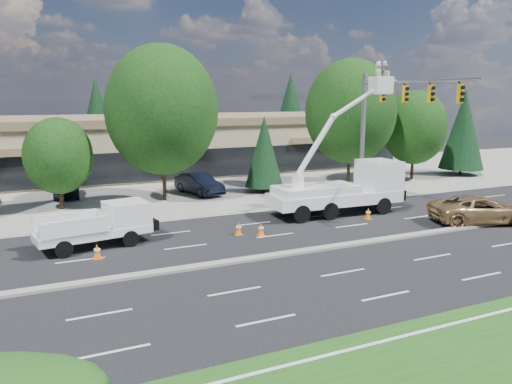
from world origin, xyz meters
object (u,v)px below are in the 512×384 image
signal_mast (383,117)px  minivan (480,210)px  utility_pickup (102,229)px  bucket_truck (348,181)px

signal_mast → minivan: 8.62m
signal_mast → minivan: (2.27, -6.44, -5.25)m
minivan → utility_pickup: bearing=96.6°
utility_pickup → minivan: (21.05, -4.58, -0.06)m
utility_pickup → bucket_truck: 15.49m
bucket_truck → utility_pickup: bearing=-174.6°
signal_mast → utility_pickup: bearing=-174.3°
utility_pickup → bucket_truck: bearing=-5.9°
signal_mast → utility_pickup: signal_mast is taller
utility_pickup → minivan: 21.54m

